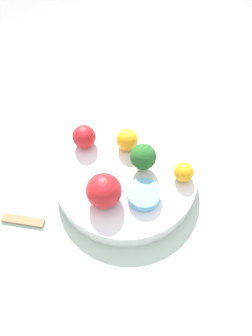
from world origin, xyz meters
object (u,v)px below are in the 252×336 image
(apple_green, at_px, (84,137))
(orange_back, at_px, (127,140))
(spoon, at_px, (23,220))
(apple_red, at_px, (104,191))
(orange_front, at_px, (184,172))
(bowl, at_px, (126,176))
(broccoli, at_px, (143,157))
(small_cup, at_px, (146,194))

(apple_green, height_order, orange_back, apple_green)
(apple_green, xyz_separation_m, spoon, (0.16, 0.07, -0.06))
(apple_red, relative_size, orange_front, 1.69)
(bowl, height_order, orange_back, orange_back)
(bowl, bearing_deg, apple_green, -67.43)
(bowl, relative_size, orange_front, 7.38)
(broccoli, distance_m, spoon, 0.24)
(bowl, relative_size, spoon, 3.76)
(broccoli, distance_m, apple_red, 0.09)
(bowl, xyz_separation_m, apple_red, (0.06, 0.03, 0.05))
(apple_green, bearing_deg, small_cup, 105.60)
(apple_green, bearing_deg, spoon, 24.81)
(broccoli, height_order, apple_red, apple_red)
(apple_green, height_order, orange_front, apple_green)
(apple_red, height_order, orange_back, apple_red)
(apple_green, bearing_deg, orange_back, 146.60)
(apple_green, relative_size, orange_front, 1.26)
(broccoli, relative_size, spoon, 0.84)
(broccoli, xyz_separation_m, small_cup, (0.03, 0.05, -0.02))
(bowl, height_order, orange_front, orange_front)
(bowl, height_order, broccoli, broccoli)
(bowl, bearing_deg, small_cup, 94.42)
(apple_red, height_order, apple_green, apple_red)
(orange_back, height_order, spoon, orange_back)
(orange_front, relative_size, orange_back, 0.85)
(orange_back, bearing_deg, small_cup, 77.61)
(apple_red, xyz_separation_m, orange_back, (-0.09, -0.08, -0.01))
(broccoli, bearing_deg, spoon, -6.40)
(broccoli, xyz_separation_m, orange_back, (0.00, -0.06, -0.01))
(broccoli, relative_size, orange_front, 1.64)
(broccoli, bearing_deg, apple_green, -55.91)
(apple_red, bearing_deg, broccoli, -165.03)
(orange_back, relative_size, spoon, 0.60)
(small_cup, distance_m, spoon, 0.22)
(orange_front, xyz_separation_m, spoon, (0.28, -0.08, -0.05))
(apple_green, distance_m, orange_back, 0.08)
(small_cup, bearing_deg, broccoli, -114.91)
(orange_back, height_order, small_cup, orange_back)
(apple_green, height_order, small_cup, apple_green)
(small_cup, relative_size, spoon, 0.82)
(broccoli, height_order, orange_back, broccoli)
(bowl, distance_m, broccoli, 0.06)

